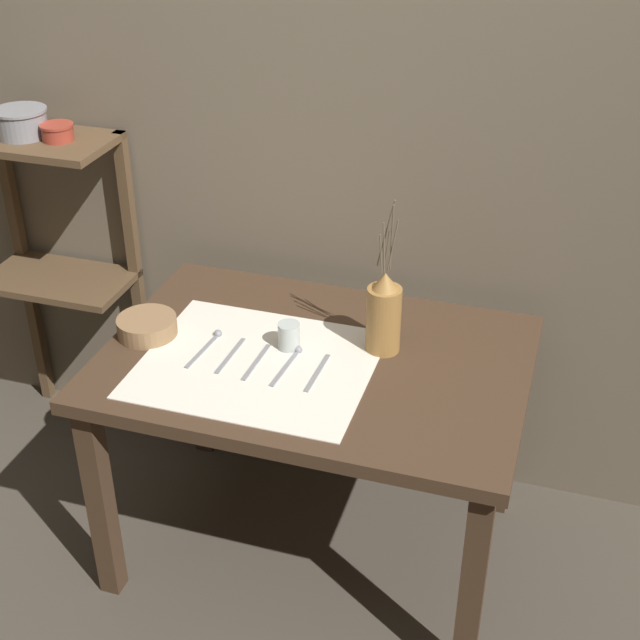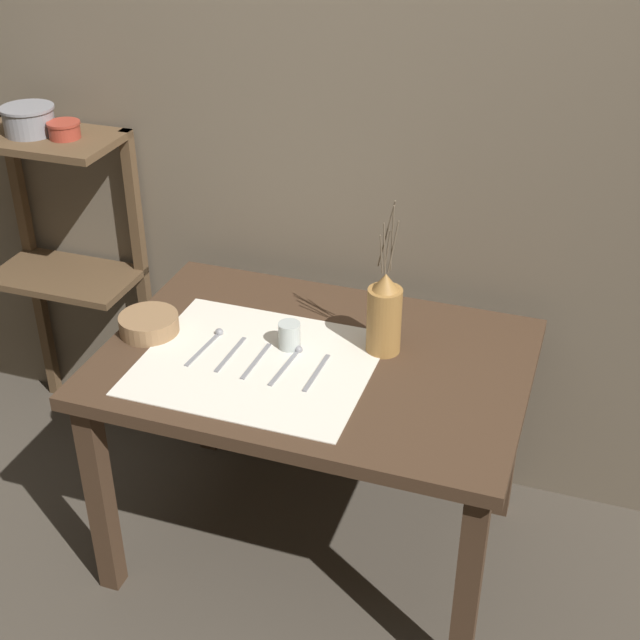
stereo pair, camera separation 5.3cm
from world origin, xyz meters
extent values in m
plane|color=#473F35|center=(0.00, 0.00, 0.00)|extent=(12.00, 12.00, 0.00)
cube|color=#6B5E4C|center=(0.00, 0.51, 1.20)|extent=(7.00, 0.06, 2.40)
cube|color=#422D1E|center=(0.00, 0.00, 0.69)|extent=(1.16, 0.81, 0.04)
cube|color=#422D1E|center=(-0.52, -0.34, 0.33)|extent=(0.06, 0.06, 0.67)
cube|color=#422D1E|center=(0.52, -0.34, 0.33)|extent=(0.06, 0.06, 0.67)
cube|color=#422D1E|center=(-0.52, 0.34, 0.33)|extent=(0.06, 0.06, 0.67)
cube|color=#422D1E|center=(0.52, 0.34, 0.33)|extent=(0.06, 0.06, 0.67)
cube|color=brown|center=(-1.02, 0.32, 1.11)|extent=(0.49, 0.28, 0.02)
cube|color=brown|center=(-1.02, 0.32, 0.61)|extent=(0.49, 0.28, 0.02)
cube|color=brown|center=(-1.24, 0.45, 0.56)|extent=(0.04, 0.04, 1.12)
cube|color=brown|center=(-0.79, 0.45, 0.56)|extent=(0.04, 0.04, 1.12)
cube|color=silver|center=(-0.14, -0.08, 0.71)|extent=(0.62, 0.53, 0.00)
cylinder|color=olive|center=(0.17, 0.09, 0.80)|extent=(0.10, 0.10, 0.19)
cone|color=olive|center=(0.17, 0.09, 0.92)|extent=(0.07, 0.07, 0.05)
cylinder|color=brown|center=(0.16, 0.09, 1.02)|extent=(0.01, 0.02, 0.15)
cylinder|color=brown|center=(0.17, 0.10, 1.01)|extent=(0.02, 0.02, 0.13)
cylinder|color=brown|center=(0.18, 0.09, 1.05)|extent=(0.01, 0.04, 0.20)
cylinder|color=brown|center=(0.18, 0.10, 1.03)|extent=(0.03, 0.01, 0.16)
cylinder|color=brown|center=(0.16, 0.08, 1.01)|extent=(0.01, 0.03, 0.12)
cylinder|color=brown|center=(0.16, 0.10, 1.06)|extent=(0.05, 0.04, 0.21)
cylinder|color=#8E6B47|center=(-0.49, -0.03, 0.73)|extent=(0.17, 0.17, 0.05)
cylinder|color=#B7C1BC|center=(-0.08, 0.02, 0.75)|extent=(0.06, 0.06, 0.08)
cube|color=gray|center=(-0.30, -0.07, 0.71)|extent=(0.03, 0.18, 0.00)
sphere|color=gray|center=(-0.30, 0.02, 0.72)|extent=(0.02, 0.02, 0.02)
cube|color=gray|center=(-0.22, -0.07, 0.71)|extent=(0.02, 0.18, 0.00)
cube|color=gray|center=(-0.14, -0.08, 0.71)|extent=(0.02, 0.18, 0.00)
cube|color=gray|center=(-0.06, -0.08, 0.71)|extent=(0.03, 0.18, 0.00)
sphere|color=gray|center=(-0.05, 0.01, 0.72)|extent=(0.02, 0.02, 0.02)
cube|color=gray|center=(0.03, -0.08, 0.71)|extent=(0.02, 0.18, 0.00)
cylinder|color=gray|center=(-1.06, 0.32, 1.16)|extent=(0.16, 0.16, 0.09)
cylinder|color=gray|center=(-1.06, 0.32, 1.20)|extent=(0.17, 0.17, 0.01)
cylinder|color=#9E3828|center=(-0.93, 0.32, 1.14)|extent=(0.10, 0.10, 0.05)
cylinder|color=#9E3828|center=(-0.93, 0.32, 1.17)|extent=(0.10, 0.10, 0.01)
camera|label=1|loc=(0.63, -1.95, 2.06)|focal=50.00mm
camera|label=2|loc=(0.68, -1.93, 2.06)|focal=50.00mm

